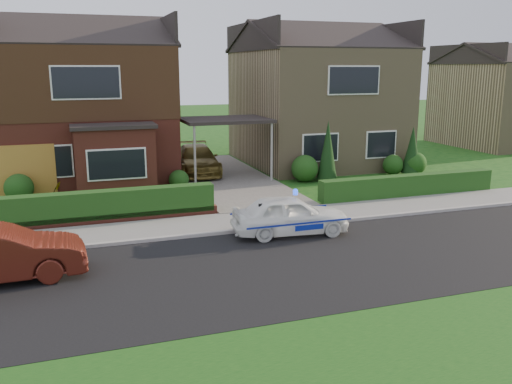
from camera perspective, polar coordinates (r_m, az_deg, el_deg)
name	(u,v)px	position (r m, az deg, el deg)	size (l,w,h in m)	color
ground	(338,259)	(14.71, 8.64, -6.94)	(120.00, 120.00, 0.00)	#124412
road	(338,259)	(14.71, 8.64, -6.94)	(60.00, 6.00, 0.02)	black
kerb	(294,226)	(17.31, 3.99, -3.54)	(60.00, 0.16, 0.12)	#9E9993
sidewalk	(282,217)	(18.24, 2.70, -2.69)	(60.00, 2.00, 0.10)	slate
grass_verge	(466,348)	(10.92, 21.24, -15.09)	(60.00, 4.00, 0.01)	#124412
driveway	(226,178)	(24.60, -3.23, 1.46)	(3.80, 12.00, 0.12)	#666059
house_left	(84,93)	(26.15, -17.62, 9.86)	(7.50, 9.53, 7.25)	brown
house_right	(316,93)	(28.98, 6.29, 10.34)	(7.50, 8.06, 7.25)	#8F7A57
carport_link	(225,121)	(24.17, -3.28, 7.48)	(3.80, 3.00, 2.77)	black
garage_door	(26,172)	(22.58, -23.08, 1.94)	(2.20, 0.10, 2.10)	#996821
dwarf_wall	(101,220)	(18.17, -16.04, -2.83)	(7.70, 0.25, 0.36)	brown
hedge_left	(101,224)	(18.36, -16.03, -3.25)	(7.50, 0.55, 0.90)	#193D13
hedge_right	(407,197)	(22.02, 15.64, -0.55)	(7.50, 0.55, 0.80)	#193D13
shrub_left_far	(19,188)	(22.25, -23.68, 0.39)	(1.08, 1.08, 1.08)	#193D13
shrub_left_mid	(140,178)	(22.08, -12.07, 1.44)	(1.32, 1.32, 1.32)	#193D13
shrub_left_near	(179,180)	(22.66, -8.12, 1.27)	(0.84, 0.84, 0.84)	#193D13
shrub_right_near	(305,168)	(24.10, 5.15, 2.49)	(1.20, 1.20, 1.20)	#193D13
shrub_right_mid	(393,165)	(26.39, 14.23, 2.80)	(0.96, 0.96, 0.96)	#193D13
shrub_right_far	(415,163)	(26.70, 16.38, 2.91)	(1.08, 1.08, 1.08)	#193D13
conifer_a	(328,152)	(24.22, 7.54, 4.16)	(0.90, 0.90, 2.60)	black
conifer_b	(412,152)	(26.50, 16.11, 4.08)	(0.90, 0.90, 2.20)	black
neighbour_right	(502,105)	(38.79, 24.47, 8.35)	(6.50, 7.00, 5.20)	#8F7A57
police_car	(290,215)	(16.43, 3.60, -2.47)	(3.25, 3.66, 1.37)	white
driveway_car	(197,159)	(25.51, -6.23, 3.42)	(1.80, 4.43, 1.29)	brown
potted_plant_a	(178,202)	(19.08, -8.21, -1.02)	(0.42, 0.28, 0.80)	gray
potted_plant_b	(56,192)	(21.71, -20.28, -0.02)	(0.43, 0.34, 0.77)	gray
potted_plant_c	(97,208)	(18.78, -16.44, -1.58)	(0.47, 0.47, 0.85)	gray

